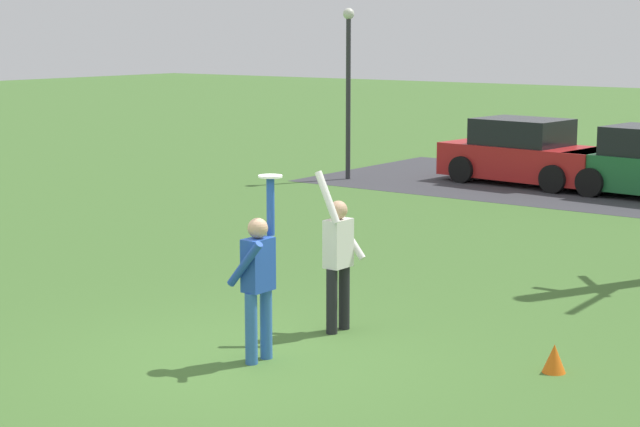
% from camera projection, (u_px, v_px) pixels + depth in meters
% --- Properties ---
extents(ground_plane, '(120.00, 120.00, 0.00)m').
position_uv_depth(ground_plane, '(251.00, 359.00, 12.08)').
color(ground_plane, '#426B2D').
extents(person_catcher, '(0.49, 0.54, 2.08)m').
position_uv_depth(person_catcher, '(258.00, 277.00, 11.85)').
color(person_catcher, '#3366B7').
rests_on(person_catcher, ground_plane).
extents(person_defender, '(0.49, 0.54, 2.04)m').
position_uv_depth(person_defender, '(338.00, 254.00, 13.05)').
color(person_defender, black).
rests_on(person_defender, ground_plane).
extents(frisbee_disc, '(0.27, 0.27, 0.02)m').
position_uv_depth(frisbee_disc, '(270.00, 176.00, 11.84)').
color(frisbee_disc, white).
rests_on(frisbee_disc, person_catcher).
extents(parked_car_red, '(4.26, 2.35, 1.59)m').
position_uv_depth(parked_car_red, '(525.00, 154.00, 25.88)').
color(parked_car_red, red).
rests_on(parked_car_red, ground_plane).
extents(lamppost_by_lot, '(0.28, 0.28, 4.26)m').
position_uv_depth(lamppost_by_lot, '(348.00, 76.00, 26.37)').
color(lamppost_by_lot, '#2D2D33').
rests_on(lamppost_by_lot, ground_plane).
extents(field_cone_orange, '(0.26, 0.26, 0.32)m').
position_uv_depth(field_cone_orange, '(554.00, 358.00, 11.59)').
color(field_cone_orange, orange).
rests_on(field_cone_orange, ground_plane).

